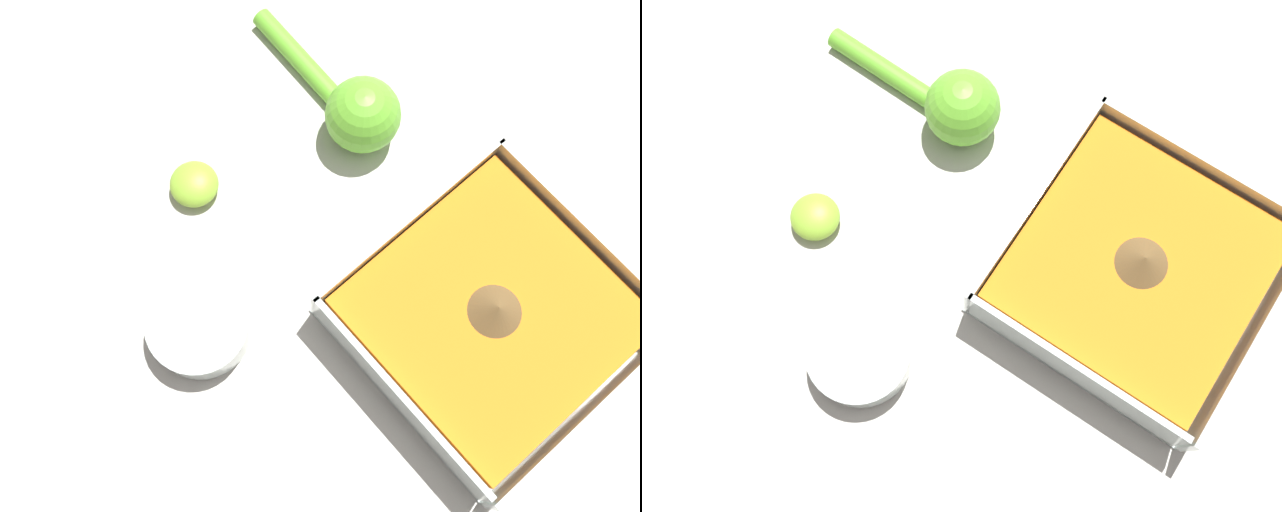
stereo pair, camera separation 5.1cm
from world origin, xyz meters
The scene contains 5 objects.
ground_plane centered at (0.00, 0.00, 0.00)m, with size 4.00×4.00×0.00m, color beige.
square_dish centered at (0.01, 0.00, 0.03)m, with size 0.23×0.23×0.07m.
spice_bowl centered at (0.21, -0.17, 0.02)m, with size 0.09×0.09×0.04m.
lemon_squeezer centered at (-0.04, -0.24, 0.03)m, with size 0.08×0.20×0.08m.
lemon_half centered at (0.13, -0.28, 0.01)m, with size 0.05×0.05×0.03m.
Camera 1 is at (0.21, 0.00, 0.70)m, focal length 42.00 mm.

